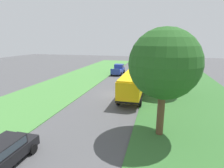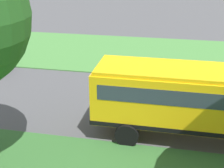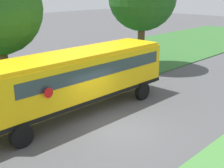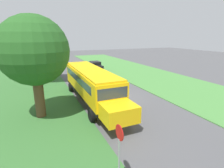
% 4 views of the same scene
% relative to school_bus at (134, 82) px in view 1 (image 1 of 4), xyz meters
% --- Properties ---
extents(ground_plane, '(120.00, 120.00, 0.00)m').
position_rel_school_bus_xyz_m(ground_plane, '(2.77, 0.05, -1.92)').
color(ground_plane, '#4C4C4F').
extents(grass_verge, '(12.00, 80.00, 0.08)m').
position_rel_school_bus_xyz_m(grass_verge, '(-7.23, 0.05, -1.88)').
color(grass_verge, '#33662D').
rests_on(grass_verge, ground).
extents(grass_far_side, '(10.00, 80.00, 0.07)m').
position_rel_school_bus_xyz_m(grass_far_side, '(11.77, 0.05, -1.89)').
color(grass_far_side, '#47843D').
rests_on(grass_far_side, ground).
extents(school_bus, '(2.85, 12.42, 3.16)m').
position_rel_school_bus_xyz_m(school_bus, '(0.00, 0.00, 0.00)').
color(school_bus, yellow).
rests_on(school_bus, ground).
extents(car_black_nearest, '(2.02, 4.40, 1.56)m').
position_rel_school_bus_xyz_m(car_black_nearest, '(5.57, 15.56, -1.05)').
color(car_black_nearest, black).
rests_on(car_black_nearest, ground).
extents(pickup_truck, '(2.28, 5.40, 2.10)m').
position_rel_school_bus_xyz_m(pickup_truck, '(5.47, -14.70, -0.85)').
color(pickup_truck, '#283D93').
rests_on(pickup_truck, ground).
extents(oak_tree_beside_bus, '(5.02, 5.02, 7.65)m').
position_rel_school_bus_xyz_m(oak_tree_beside_bus, '(-4.49, -1.59, 3.18)').
color(oak_tree_beside_bus, brown).
rests_on(oak_tree_beside_bus, ground).
extents(oak_tree_roadside_mid, '(5.16, 5.16, 8.18)m').
position_rel_school_bus_xyz_m(oak_tree_roadside_mid, '(-3.21, 9.59, 3.64)').
color(oak_tree_roadside_mid, brown).
rests_on(oak_tree_roadside_mid, ground).
extents(stop_sign, '(0.08, 0.68, 2.74)m').
position_rel_school_bus_xyz_m(stop_sign, '(-1.83, -9.67, -0.19)').
color(stop_sign, gray).
rests_on(stop_sign, ground).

